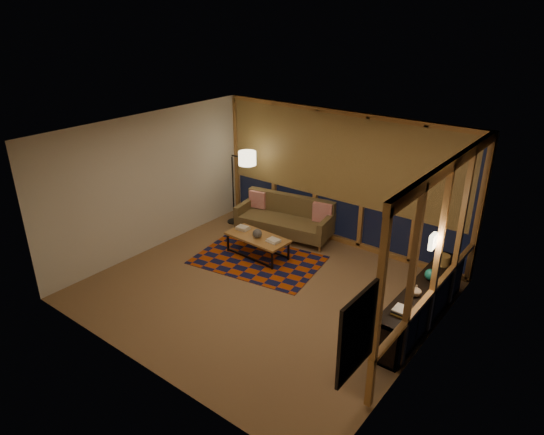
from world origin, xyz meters
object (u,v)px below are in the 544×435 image
Objects in this scene: sofa at (284,218)px; bookshelf at (421,304)px; coffee_table at (258,246)px; floor_lamp at (233,186)px.

bookshelf is (3.46, -1.18, -0.09)m from sofa.
sofa is at bearing 98.95° from coffee_table.
floor_lamp is (-1.44, 0.92, 0.65)m from coffee_table.
bookshelf reaches higher than coffee_table.
bookshelf is at bearing -19.25° from floor_lamp.
coffee_table is (0.12, -1.03, -0.20)m from sofa.
floor_lamp is at bearing 174.68° from sofa.
sofa reaches higher than coffee_table.
floor_lamp reaches higher than sofa.
sofa is 1.06m from coffee_table.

